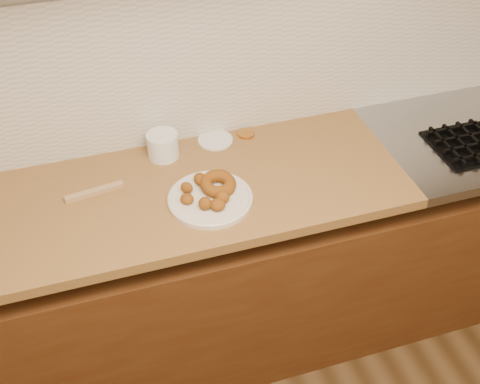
% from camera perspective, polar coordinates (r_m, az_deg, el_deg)
% --- Properties ---
extents(wall_back, '(4.00, 0.02, 2.70)m').
position_cam_1_polar(wall_back, '(2.18, -0.47, 16.05)').
color(wall_back, '#B3A68B').
rests_on(wall_back, ground).
extents(base_cabinet, '(3.60, 0.60, 0.77)m').
position_cam_1_polar(base_cabinet, '(2.52, 1.74, -7.30)').
color(base_cabinet, '#4D2C13').
rests_on(base_cabinet, floor).
extents(butcher_block, '(2.30, 0.62, 0.04)m').
position_cam_1_polar(butcher_block, '(2.10, -15.01, -2.00)').
color(butcher_block, brown).
rests_on(butcher_block, base_cabinet).
extents(backsplash, '(3.60, 0.02, 0.60)m').
position_cam_1_polar(backsplash, '(2.24, -0.36, 12.43)').
color(backsplash, beige).
rests_on(backsplash, wall_back).
extents(donut_plate, '(0.29, 0.29, 0.02)m').
position_cam_1_polar(donut_plate, '(2.05, -2.84, -0.66)').
color(donut_plate, beige).
rests_on(donut_plate, butcher_block).
extents(ring_donut, '(0.17, 0.17, 0.06)m').
position_cam_1_polar(ring_donut, '(2.06, -2.10, 0.78)').
color(ring_donut, brown).
rests_on(ring_donut, donut_plate).
extents(fried_dough_chunks, '(0.17, 0.21, 0.05)m').
position_cam_1_polar(fried_dough_chunks, '(2.02, -3.32, -0.28)').
color(fried_dough_chunks, brown).
rests_on(fried_dough_chunks, donut_plate).
extents(plastic_tub, '(0.15, 0.15, 0.10)m').
position_cam_1_polar(plastic_tub, '(2.24, -7.33, 4.42)').
color(plastic_tub, white).
rests_on(plastic_tub, butcher_block).
extents(tub_lid, '(0.16, 0.16, 0.01)m').
position_cam_1_polar(tub_lid, '(2.32, -2.36, 4.94)').
color(tub_lid, silver).
rests_on(tub_lid, butcher_block).
extents(brass_jar_lid, '(0.07, 0.07, 0.01)m').
position_cam_1_polar(brass_jar_lid, '(2.35, 0.57, 5.54)').
color(brass_jar_lid, '#BA7D33').
rests_on(brass_jar_lid, butcher_block).
extents(wooden_utensil, '(0.21, 0.05, 0.02)m').
position_cam_1_polar(wooden_utensil, '(2.13, -13.65, 0.02)').
color(wooden_utensil, '#A88056').
rests_on(wooden_utensil, butcher_block).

